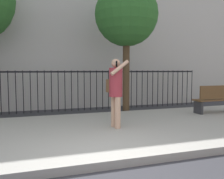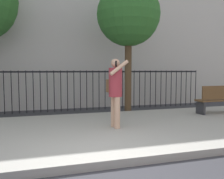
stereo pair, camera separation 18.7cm
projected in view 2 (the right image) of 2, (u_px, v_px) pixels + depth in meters
The scene contains 7 objects.
ground_plane at pixel (102, 170), 3.91m from camera, with size 60.00×60.00×0.00m, color #333338.
sidewalk at pixel (80, 132), 6.00m from camera, with size 28.00×4.40×0.15m, color #9E9B93.
building_facade at pixel (57, 7), 11.64m from camera, with size 28.00×4.00×9.32m, color #BCB7B2.
iron_fence at pixel (64, 85), 9.46m from camera, with size 12.03×0.04×1.60m.
pedestrian_on_phone at pixel (115, 88), 6.15m from camera, with size 0.51×0.69×1.75m.
street_bench at pixel (220, 99), 8.17m from camera, with size 1.60×0.45×0.95m.
street_tree_mid at pixel (128, 15), 8.63m from camera, with size 2.26×2.26×4.73m.
Camera 2 is at (-0.94, -3.68, 1.62)m, focal length 38.89 mm.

